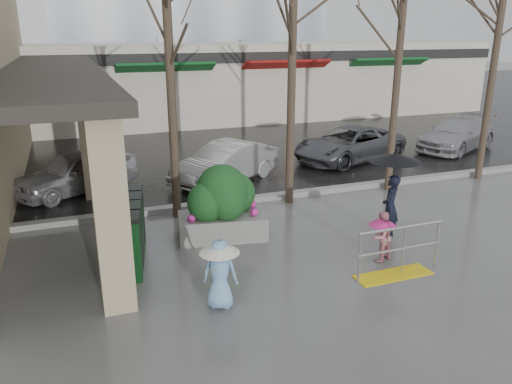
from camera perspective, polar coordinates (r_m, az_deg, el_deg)
ground at (r=10.67m, az=5.87°, el=-7.80°), size 120.00×120.00×0.00m
street_asphalt at (r=31.22m, az=-12.48°, el=9.00°), size 120.00×36.00×0.01m
curb at (r=14.06m, az=-1.33°, el=-0.92°), size 120.00×0.30×0.15m
canopy_slab at (r=16.61m, az=-22.65°, el=13.17°), size 2.80×18.00×0.25m
pillar_front at (r=8.58m, az=-16.22°, el=-2.33°), size 0.55×0.55×3.50m
pillar_back at (r=14.86m, az=-18.47°, el=5.88°), size 0.55×0.55×3.50m
storefront_row at (r=27.42m, az=-7.22°, el=12.33°), size 34.00×6.74×4.00m
handrail at (r=10.26m, az=15.84°, el=-7.22°), size 1.90×0.50×1.03m
tree_west at (r=12.41m, az=-10.15°, el=19.83°), size 3.20×3.20×6.80m
tree_midwest at (r=13.40m, az=4.28°, el=20.52°), size 3.20×3.20×7.00m
tree_mideast at (r=15.07m, az=16.33°, el=18.17°), size 3.20×3.20×6.50m
tree_east at (r=17.38m, az=26.34°, el=18.71°), size 3.20×3.20×7.20m
woman at (r=11.72m, az=15.30°, el=0.82°), size 1.19×1.19×2.07m
child_pink at (r=10.70m, az=14.14°, el=-4.63°), size 0.63×0.56×1.09m
child_blue at (r=8.67m, az=-4.15°, el=-8.68°), size 0.73×0.70×1.26m
planter at (r=11.51m, az=-3.89°, el=-1.28°), size 2.15×1.34×1.75m
news_boxes at (r=10.77m, az=-14.18°, el=-4.19°), size 0.94×2.41×1.32m
car_a at (r=15.75m, az=-19.86°, el=2.18°), size 3.95×3.12×1.26m
car_b at (r=15.89m, az=-3.48°, el=3.36°), size 3.99×3.02×1.26m
car_c at (r=18.86m, az=10.60°, el=5.41°), size 4.95×3.33×1.26m
car_d at (r=21.94m, az=22.00°, el=6.15°), size 4.68×3.38×1.26m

